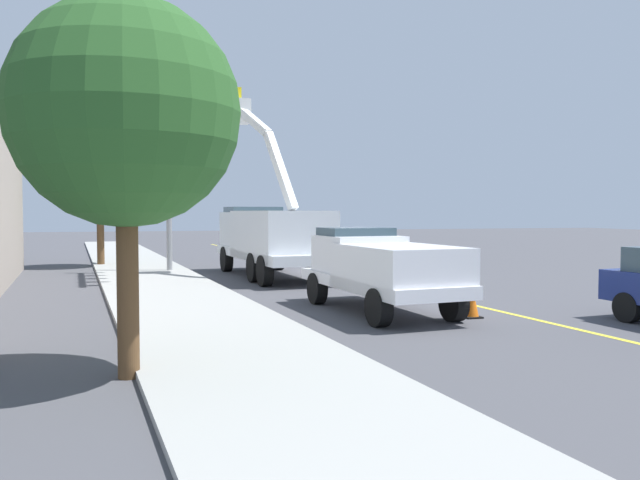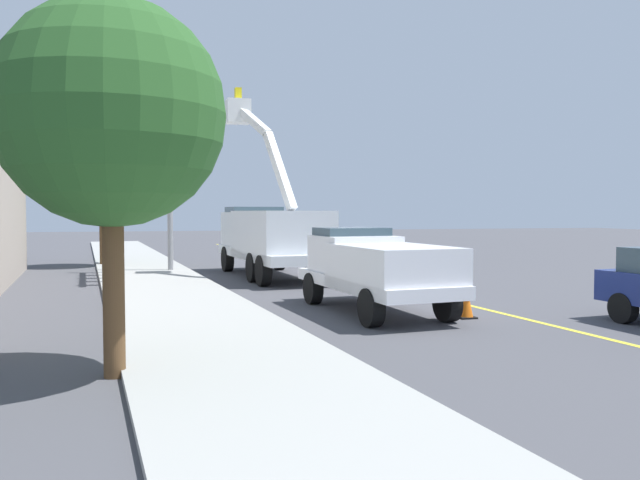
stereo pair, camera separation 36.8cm
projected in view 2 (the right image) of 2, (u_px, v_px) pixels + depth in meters
name	position (u px, v px, depth m)	size (l,w,h in m)	color
ground	(339.00, 274.00, 25.39)	(120.00, 120.00, 0.00)	#47474C
sidewalk_far_side	(153.00, 279.00, 22.86)	(60.00, 3.60, 0.12)	#9E9E99
lane_centre_stripe	(339.00, 274.00, 25.39)	(50.00, 0.16, 0.01)	yellow
utility_bucket_truck	(271.00, 235.00, 24.26)	(8.40, 3.25, 7.26)	silver
service_pickup_truck	(375.00, 267.00, 15.63)	(5.77, 2.61, 2.06)	white
passing_minivan	(328.00, 240.00, 33.44)	(4.96, 2.34, 1.69)	maroon
traffic_cone_leading	(466.00, 302.00, 14.79)	(0.40, 0.40, 0.78)	black
traffic_cone_mid_front	(391.00, 280.00, 19.12)	(0.40, 0.40, 0.85)	black
traffic_cone_mid_rear	(334.00, 267.00, 23.79)	(0.40, 0.40, 0.87)	black
traffic_cone_trailing	(280.00, 259.00, 28.90)	(0.40, 0.40, 0.72)	black
traffic_signal_mast	(176.00, 136.00, 23.95)	(5.38, 0.90, 7.68)	gray
street_tree_left	(111.00, 114.00, 9.36)	(3.39, 3.39, 5.63)	brown
street_tree_right	(102.00, 180.00, 28.66)	(3.21, 3.21, 5.54)	brown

